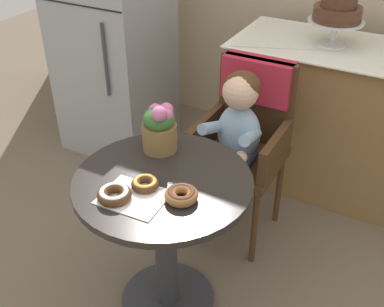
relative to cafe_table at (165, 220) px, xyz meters
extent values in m
plane|color=#6B5B4C|center=(0.00, 0.00, -0.51)|extent=(8.00, 8.00, 0.00)
cylinder|color=#282321|center=(0.00, 0.00, 0.20)|extent=(0.72, 0.72, 0.03)
cylinder|color=#333338|center=(0.00, 0.00, -0.16)|extent=(0.10, 0.10, 0.69)
cylinder|color=#333338|center=(0.00, 0.00, -0.50)|extent=(0.44, 0.44, 0.02)
cube|color=#472D19|center=(0.07, 0.61, -0.04)|extent=(0.42, 0.42, 0.04)
cube|color=#472D19|center=(0.07, 0.80, 0.22)|extent=(0.40, 0.04, 0.46)
cube|color=#472D19|center=(-0.12, 0.61, 0.08)|extent=(0.04, 0.38, 0.18)
cube|color=#472D19|center=(0.26, 0.61, 0.08)|extent=(0.04, 0.38, 0.18)
cube|color=#B22338|center=(0.07, 0.80, 0.34)|extent=(0.36, 0.11, 0.22)
cylinder|color=#472D19|center=(-0.11, 0.43, -0.28)|extent=(0.03, 0.03, 0.45)
cylinder|color=#472D19|center=(0.25, 0.43, -0.28)|extent=(0.03, 0.03, 0.45)
cylinder|color=#472D19|center=(-0.11, 0.79, -0.28)|extent=(0.03, 0.03, 0.45)
cylinder|color=#472D19|center=(0.25, 0.79, -0.28)|extent=(0.03, 0.03, 0.45)
ellipsoid|color=#8CADCC|center=(0.07, 0.59, 0.14)|extent=(0.22, 0.16, 0.30)
sphere|color=#E0B293|center=(0.07, 0.58, 0.36)|extent=(0.17, 0.17, 0.17)
ellipsoid|color=#4C2D19|center=(0.07, 0.60, 0.38)|extent=(0.17, 0.17, 0.14)
cylinder|color=#8CADCC|center=(-0.02, 0.50, 0.19)|extent=(0.08, 0.23, 0.13)
sphere|color=#E0B293|center=(-0.01, 0.42, 0.12)|extent=(0.06, 0.06, 0.06)
cylinder|color=#8CADCC|center=(0.17, 0.50, 0.19)|extent=(0.08, 0.23, 0.13)
sphere|color=#E0B293|center=(0.16, 0.42, 0.12)|extent=(0.06, 0.06, 0.06)
cylinder|color=#3F4760|center=(0.02, 0.51, 0.03)|extent=(0.09, 0.22, 0.09)
cylinder|color=#3F4760|center=(0.02, 0.40, -0.14)|extent=(0.08, 0.08, 0.26)
cylinder|color=#3F4760|center=(0.13, 0.51, 0.03)|extent=(0.09, 0.22, 0.09)
cylinder|color=#3F4760|center=(0.13, 0.40, -0.14)|extent=(0.08, 0.08, 0.26)
cube|color=white|center=(-0.04, -0.15, 0.21)|extent=(0.25, 0.21, 0.00)
torus|color=#936033|center=(0.13, -0.08, 0.23)|extent=(0.13, 0.13, 0.04)
torus|color=#512D1E|center=(0.13, -0.08, 0.25)|extent=(0.11, 0.11, 0.02)
torus|color=#4C2D19|center=(-0.03, -0.08, 0.23)|extent=(0.11, 0.11, 0.04)
torus|color=gold|center=(-0.03, -0.08, 0.24)|extent=(0.09, 0.09, 0.02)
torus|color=#4C2D19|center=(-0.09, -0.19, 0.23)|extent=(0.13, 0.13, 0.04)
torus|color=white|center=(-0.09, -0.19, 0.24)|extent=(0.11, 0.11, 0.02)
cylinder|color=brown|center=(-0.13, 0.18, 0.27)|extent=(0.15, 0.15, 0.12)
ellipsoid|color=#38662D|center=(-0.13, 0.18, 0.36)|extent=(0.14, 0.14, 0.10)
sphere|color=#CC6699|center=(-0.09, 0.18, 0.39)|extent=(0.06, 0.06, 0.06)
sphere|color=#CC6699|center=(-0.10, 0.21, 0.39)|extent=(0.06, 0.06, 0.06)
sphere|color=#CC6699|center=(-0.14, 0.22, 0.35)|extent=(0.06, 0.06, 0.06)
sphere|color=#CC6699|center=(-0.15, 0.20, 0.38)|extent=(0.06, 0.06, 0.06)
sphere|color=#CC6699|center=(-0.15, 0.18, 0.36)|extent=(0.05, 0.05, 0.05)
sphere|color=#CC6699|center=(-0.13, 0.16, 0.38)|extent=(0.05, 0.05, 0.05)
sphere|color=#CC6699|center=(-0.09, 0.14, 0.41)|extent=(0.06, 0.06, 0.06)
cube|color=olive|center=(0.55, 1.30, -0.06)|extent=(1.50, 0.56, 0.90)
cube|color=white|center=(0.55, 1.30, 0.39)|extent=(1.56, 0.62, 0.01)
cylinder|color=silver|center=(0.31, 1.30, 0.40)|extent=(0.16, 0.16, 0.01)
cylinder|color=silver|center=(0.31, 1.30, 0.46)|extent=(0.03, 0.03, 0.12)
cylinder|color=silver|center=(0.31, 1.30, 0.53)|extent=(0.30, 0.30, 0.01)
cylinder|color=#4C2D1E|center=(0.31, 1.30, 0.57)|extent=(0.26, 0.25, 0.08)
cylinder|color=#4C2D1E|center=(0.31, 1.30, 0.54)|extent=(0.26, 0.26, 0.01)
cylinder|color=#4C2D1E|center=(0.31, 1.30, 0.64)|extent=(0.19, 0.19, 0.07)
cylinder|color=#4C2D1E|center=(0.31, 1.30, 0.61)|extent=(0.19, 0.19, 0.01)
cube|color=#9EA0A5|center=(-1.05, 1.10, 0.34)|extent=(0.64, 0.60, 1.70)
cube|color=black|center=(-1.05, 0.80, 0.55)|extent=(0.63, 0.01, 0.01)
cylinder|color=#3F3F44|center=(-0.87, 0.79, 0.26)|extent=(0.02, 0.02, 0.45)
camera|label=1|loc=(0.81, -1.25, 1.32)|focal=43.83mm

